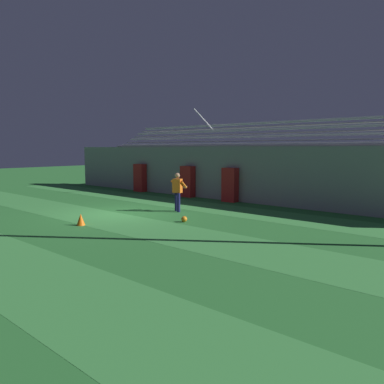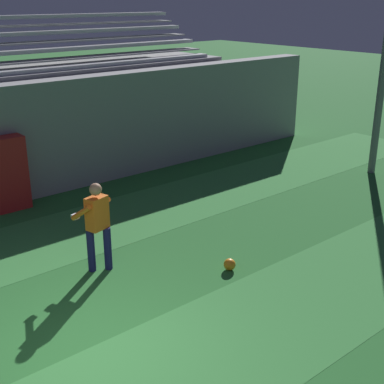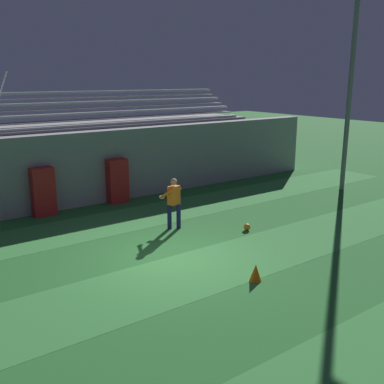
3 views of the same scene
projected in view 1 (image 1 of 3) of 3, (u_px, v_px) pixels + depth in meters
ground_plane at (119, 214)px, 15.62m from camera, size 80.00×80.00×0.00m
turf_stripe_mid at (96, 217)px, 14.79m from camera, size 28.00×2.45×0.01m
turf_stripe_far at (181, 204)px, 18.46m from camera, size 28.00×2.45×0.01m
back_wall at (214, 173)px, 20.31m from camera, size 24.00×0.60×2.80m
padding_pillar_gate_left at (188, 182)px, 20.91m from camera, size 0.79×0.44×1.73m
padding_pillar_gate_right at (230, 185)px, 19.01m from camera, size 0.79×0.44×1.73m
padding_pillar_far_left at (140, 178)px, 23.55m from camera, size 0.79×0.44×1.73m
bleacher_stand at (235, 169)px, 21.79m from camera, size 18.00×3.35×5.03m
goalkeeper at (178, 190)px, 16.08m from camera, size 0.68×0.62×1.67m
soccer_ball at (184, 219)px, 13.85m from camera, size 0.22×0.22×0.22m
traffic_cone at (81, 219)px, 13.26m from camera, size 0.30×0.30×0.42m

